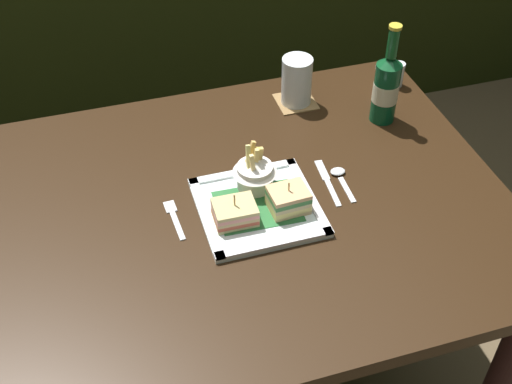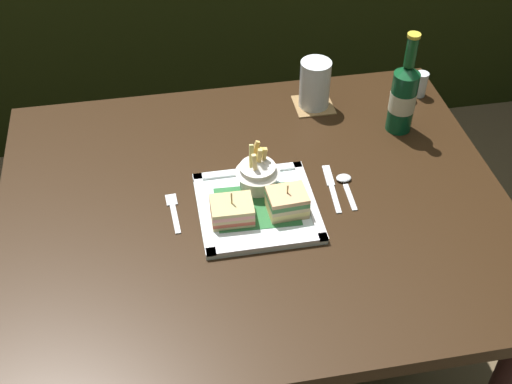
{
  "view_description": "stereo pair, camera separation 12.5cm",
  "coord_description": "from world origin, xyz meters",
  "px_view_note": "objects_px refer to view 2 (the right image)",
  "views": [
    {
      "loc": [
        -0.31,
        -1.03,
        1.77
      ],
      "look_at": [
        0.0,
        -0.01,
        0.81
      ],
      "focal_mm": 46.42,
      "sensor_mm": 36.0,
      "label": 1
    },
    {
      "loc": [
        -0.19,
        -1.06,
        1.77
      ],
      "look_at": [
        0.0,
        -0.01,
        0.81
      ],
      "focal_mm": 46.42,
      "sensor_mm": 36.0,
      "label": 2
    }
  ],
  "objects_px": {
    "dining_table": "(255,240)",
    "beer_bottle": "(403,96)",
    "sandwich_half_left": "(232,211)",
    "salt_shaker": "(403,87)",
    "fries_cup": "(257,172)",
    "pepper_shaker": "(420,86)",
    "sandwich_half_right": "(287,202)",
    "knife": "(331,186)",
    "square_plate": "(258,208)",
    "spoon": "(345,182)",
    "fork": "(174,210)",
    "water_glass": "(315,86)"
  },
  "relations": [
    {
      "from": "dining_table",
      "to": "beer_bottle",
      "type": "xyz_separation_m",
      "value": [
        0.4,
        0.2,
        0.22
      ]
    },
    {
      "from": "dining_table",
      "to": "sandwich_half_left",
      "type": "distance_m",
      "value": 0.18
    },
    {
      "from": "salt_shaker",
      "to": "sandwich_half_left",
      "type": "bearing_deg",
      "value": -143.25
    },
    {
      "from": "fries_cup",
      "to": "pepper_shaker",
      "type": "xyz_separation_m",
      "value": [
        0.5,
        0.3,
        -0.02
      ]
    },
    {
      "from": "sandwich_half_left",
      "to": "fries_cup",
      "type": "distance_m",
      "value": 0.12
    },
    {
      "from": "sandwich_half_left",
      "to": "salt_shaker",
      "type": "relative_size",
      "value": 1.33
    },
    {
      "from": "sandwich_half_right",
      "to": "knife",
      "type": "relative_size",
      "value": 0.53
    },
    {
      "from": "sandwich_half_left",
      "to": "fries_cup",
      "type": "xyz_separation_m",
      "value": [
        0.07,
        0.09,
        0.02
      ]
    },
    {
      "from": "pepper_shaker",
      "to": "knife",
      "type": "bearing_deg",
      "value": -136.0
    },
    {
      "from": "square_plate",
      "to": "sandwich_half_right",
      "type": "xyz_separation_m",
      "value": [
        0.06,
        -0.03,
        0.03
      ]
    },
    {
      "from": "dining_table",
      "to": "sandwich_half_right",
      "type": "height_order",
      "value": "sandwich_half_right"
    },
    {
      "from": "knife",
      "to": "salt_shaker",
      "type": "distance_m",
      "value": 0.42
    },
    {
      "from": "spoon",
      "to": "salt_shaker",
      "type": "relative_size",
      "value": 1.72
    },
    {
      "from": "sandwich_half_right",
      "to": "fork",
      "type": "relative_size",
      "value": 0.69
    },
    {
      "from": "dining_table",
      "to": "knife",
      "type": "xyz_separation_m",
      "value": [
        0.18,
        0.02,
        0.13
      ]
    },
    {
      "from": "beer_bottle",
      "to": "fork",
      "type": "relative_size",
      "value": 2.11
    },
    {
      "from": "sandwich_half_left",
      "to": "beer_bottle",
      "type": "bearing_deg",
      "value": 28.95
    },
    {
      "from": "square_plate",
      "to": "sandwich_half_right",
      "type": "bearing_deg",
      "value": -22.87
    },
    {
      "from": "water_glass",
      "to": "salt_shaker",
      "type": "height_order",
      "value": "water_glass"
    },
    {
      "from": "sandwich_half_right",
      "to": "water_glass",
      "type": "height_order",
      "value": "water_glass"
    },
    {
      "from": "sandwich_half_left",
      "to": "spoon",
      "type": "height_order",
      "value": "sandwich_half_left"
    },
    {
      "from": "square_plate",
      "to": "water_glass",
      "type": "bearing_deg",
      "value": 59.3
    },
    {
      "from": "pepper_shaker",
      "to": "sandwich_half_left",
      "type": "bearing_deg",
      "value": -145.69
    },
    {
      "from": "salt_shaker",
      "to": "pepper_shaker",
      "type": "xyz_separation_m",
      "value": [
        0.05,
        0.0,
        -0.0
      ]
    },
    {
      "from": "dining_table",
      "to": "water_glass",
      "type": "distance_m",
      "value": 0.44
    },
    {
      "from": "square_plate",
      "to": "sandwich_half_left",
      "type": "relative_size",
      "value": 2.8
    },
    {
      "from": "dining_table",
      "to": "sandwich_half_right",
      "type": "relative_size",
      "value": 13.09
    },
    {
      "from": "square_plate",
      "to": "sandwich_half_right",
      "type": "height_order",
      "value": "sandwich_half_right"
    },
    {
      "from": "knife",
      "to": "pepper_shaker",
      "type": "xyz_separation_m",
      "value": [
        0.33,
        0.32,
        0.03
      ]
    },
    {
      "from": "fork",
      "to": "spoon",
      "type": "relative_size",
      "value": 1.06
    },
    {
      "from": "fork",
      "to": "salt_shaker",
      "type": "bearing_deg",
      "value": 27.45
    },
    {
      "from": "square_plate",
      "to": "beer_bottle",
      "type": "relative_size",
      "value": 0.96
    },
    {
      "from": "sandwich_half_left",
      "to": "fork",
      "type": "height_order",
      "value": "sandwich_half_left"
    },
    {
      "from": "dining_table",
      "to": "sandwich_half_left",
      "type": "height_order",
      "value": "sandwich_half_left"
    },
    {
      "from": "fork",
      "to": "sandwich_half_right",
      "type": "bearing_deg",
      "value": -12.73
    },
    {
      "from": "square_plate",
      "to": "salt_shaker",
      "type": "relative_size",
      "value": 3.72
    },
    {
      "from": "square_plate",
      "to": "pepper_shaker",
      "type": "relative_size",
      "value": 3.76
    },
    {
      "from": "square_plate",
      "to": "water_glass",
      "type": "xyz_separation_m",
      "value": [
        0.22,
        0.36,
        0.05
      ]
    },
    {
      "from": "beer_bottle",
      "to": "spoon",
      "type": "height_order",
      "value": "beer_bottle"
    },
    {
      "from": "fork",
      "to": "fries_cup",
      "type": "bearing_deg",
      "value": 10.32
    },
    {
      "from": "pepper_shaker",
      "to": "fries_cup",
      "type": "bearing_deg",
      "value": -149.05
    },
    {
      "from": "fries_cup",
      "to": "salt_shaker",
      "type": "relative_size",
      "value": 1.62
    },
    {
      "from": "water_glass",
      "to": "knife",
      "type": "bearing_deg",
      "value": -96.6
    },
    {
      "from": "sandwich_half_right",
      "to": "beer_bottle",
      "type": "distance_m",
      "value": 0.43
    },
    {
      "from": "sandwich_half_right",
      "to": "fries_cup",
      "type": "bearing_deg",
      "value": 118.26
    },
    {
      "from": "dining_table",
      "to": "spoon",
      "type": "relative_size",
      "value": 9.56
    },
    {
      "from": "square_plate",
      "to": "sandwich_half_left",
      "type": "distance_m",
      "value": 0.07
    },
    {
      "from": "sandwich_half_right",
      "to": "salt_shaker",
      "type": "height_order",
      "value": "sandwich_half_right"
    },
    {
      "from": "dining_table",
      "to": "salt_shaker",
      "type": "height_order",
      "value": "salt_shaker"
    },
    {
      "from": "sandwich_half_left",
      "to": "salt_shaker",
      "type": "height_order",
      "value": "sandwich_half_left"
    }
  ]
}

